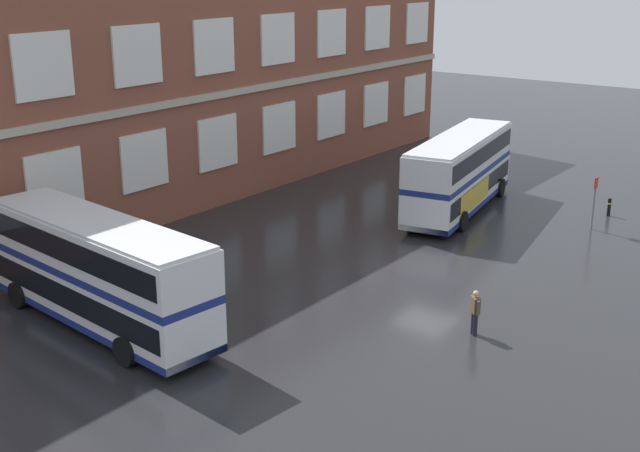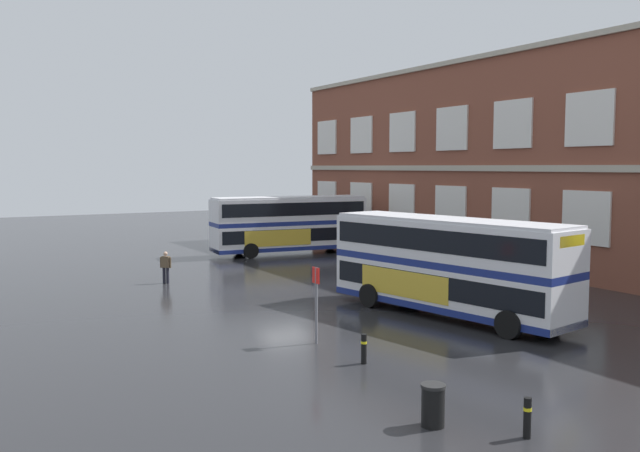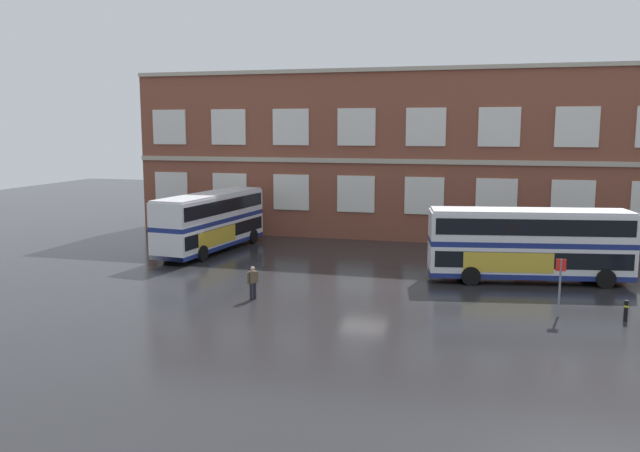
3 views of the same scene
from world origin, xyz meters
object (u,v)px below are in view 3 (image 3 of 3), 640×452
at_px(double_decker_middle, 529,244).
at_px(waiting_passenger, 253,281).
at_px(bus_stand_flag, 560,282).
at_px(safety_bollard_west, 626,310).
at_px(double_decker_near, 211,221).

xyz_separation_m(double_decker_middle, waiting_passenger, (-13.55, -7.70, -1.22)).
xyz_separation_m(double_decker_middle, bus_stand_flag, (1.06, -6.92, -0.51)).
bearing_deg(waiting_passenger, bus_stand_flag, 3.04).
distance_m(double_decker_middle, safety_bollard_west, 8.05).
relative_size(waiting_passenger, bus_stand_flag, 0.63).
height_order(bus_stand_flag, safety_bollard_west, bus_stand_flag).
xyz_separation_m(waiting_passenger, bus_stand_flag, (14.61, 0.78, 0.70)).
relative_size(double_decker_near, safety_bollard_west, 11.81).
distance_m(double_decker_near, waiting_passenger, 13.64).
height_order(waiting_passenger, bus_stand_flag, bus_stand_flag).
relative_size(double_decker_middle, bus_stand_flag, 4.18).
height_order(double_decker_near, safety_bollard_west, double_decker_near).
distance_m(double_decker_middle, bus_stand_flag, 7.02).
bearing_deg(waiting_passenger, safety_bollard_west, 2.80).
bearing_deg(bus_stand_flag, double_decker_near, 154.37).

